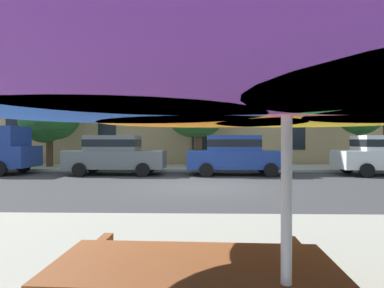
# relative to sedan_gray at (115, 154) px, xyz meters

# --- Properties ---
(ground_plane) EXTENTS (120.00, 120.00, 0.00)m
(ground_plane) POSITION_rel_sedan_gray_xyz_m (3.91, -3.70, -0.95)
(ground_plane) COLOR #38383A
(sidewalk_far) EXTENTS (56.00, 3.60, 0.12)m
(sidewalk_far) POSITION_rel_sedan_gray_xyz_m (3.91, 3.10, -0.89)
(sidewalk_far) COLOR #B2ADA3
(sidewalk_far) RESTS_ON ground
(apartment_building) EXTENTS (40.82, 12.08, 12.80)m
(apartment_building) POSITION_rel_sedan_gray_xyz_m (3.91, 11.29, 5.45)
(apartment_building) COLOR tan
(apartment_building) RESTS_ON ground
(sedan_gray) EXTENTS (4.40, 1.98, 1.78)m
(sedan_gray) POSITION_rel_sedan_gray_xyz_m (0.00, 0.00, 0.00)
(sedan_gray) COLOR slate
(sedan_gray) RESTS_ON ground
(sedan_blue) EXTENTS (4.40, 1.98, 1.78)m
(sedan_blue) POSITION_rel_sedan_gray_xyz_m (5.44, 0.00, 0.00)
(sedan_blue) COLOR navy
(sedan_blue) RESTS_ON ground
(street_tree_left) EXTENTS (3.46, 3.08, 4.78)m
(street_tree_left) POSITION_rel_sedan_gray_xyz_m (-4.36, 3.00, 2.03)
(street_tree_left) COLOR #4C3823
(street_tree_left) RESTS_ON ground
(street_tree_middle) EXTENTS (3.34, 3.29, 4.99)m
(street_tree_middle) POSITION_rel_sedan_gray_xyz_m (3.70, 3.23, 2.31)
(street_tree_middle) COLOR brown
(street_tree_middle) RESTS_ON ground
(street_tree_right) EXTENTS (2.50, 2.48, 4.41)m
(street_tree_right) POSITION_rel_sedan_gray_xyz_m (12.31, 2.50, 2.20)
(street_tree_right) COLOR brown
(street_tree_right) RESTS_ON ground
(patio_umbrella) EXTENTS (3.44, 3.19, 2.26)m
(patio_umbrella) POSITION_rel_sedan_gray_xyz_m (4.33, -12.70, 0.99)
(patio_umbrella) COLOR silver
(patio_umbrella) RESTS_ON ground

